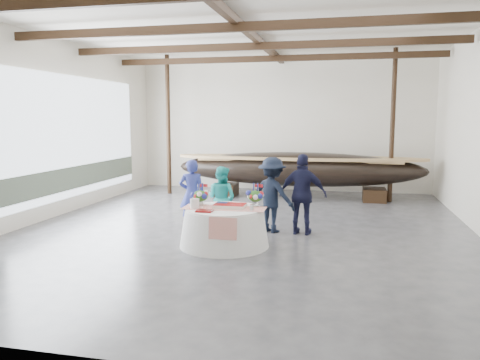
# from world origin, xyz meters

# --- Properties ---
(floor) EXTENTS (10.00, 12.00, 0.01)m
(floor) POSITION_xyz_m (0.00, 0.00, 0.00)
(floor) COLOR #3D3D42
(floor) RESTS_ON ground
(wall_back) EXTENTS (10.00, 0.02, 4.50)m
(wall_back) POSITION_xyz_m (0.00, 6.00, 2.25)
(wall_back) COLOR silver
(wall_back) RESTS_ON ground
(wall_front) EXTENTS (10.00, 0.02, 4.50)m
(wall_front) POSITION_xyz_m (0.00, -6.00, 2.25)
(wall_front) COLOR silver
(wall_front) RESTS_ON ground
(wall_left) EXTENTS (0.02, 12.00, 4.50)m
(wall_left) POSITION_xyz_m (-5.00, 0.00, 2.25)
(wall_left) COLOR silver
(wall_left) RESTS_ON ground
(ceiling) EXTENTS (10.00, 12.00, 0.01)m
(ceiling) POSITION_xyz_m (0.00, 0.00, 4.50)
(ceiling) COLOR white
(ceiling) RESTS_ON wall_back
(pavilion_structure) EXTENTS (9.80, 11.76, 4.50)m
(pavilion_structure) POSITION_xyz_m (0.00, 0.75, 4.00)
(pavilion_structure) COLOR black
(pavilion_structure) RESTS_ON ground
(open_bay) EXTENTS (0.03, 7.00, 3.20)m
(open_bay) POSITION_xyz_m (-4.95, 1.00, 1.83)
(open_bay) COLOR silver
(open_bay) RESTS_ON ground
(longboat_display) EXTENTS (7.70, 1.54, 1.44)m
(longboat_display) POSITION_xyz_m (0.75, 4.30, 0.92)
(longboat_display) COLOR black
(longboat_display) RESTS_ON ground
(banquet_table) EXTENTS (1.75, 1.75, 0.75)m
(banquet_table) POSITION_xyz_m (-0.11, -1.50, 0.38)
(banquet_table) COLOR silver
(banquet_table) RESTS_ON ground
(tabletop_items) EXTENTS (1.63, 1.03, 0.40)m
(tabletop_items) POSITION_xyz_m (-0.15, -1.34, 0.90)
(tabletop_items) COLOR red
(tabletop_items) RESTS_ON banquet_table
(guest_woman_blue) EXTENTS (0.65, 0.50, 1.58)m
(guest_woman_blue) POSITION_xyz_m (-1.17, -0.29, 0.79)
(guest_woman_blue) COLOR navy
(guest_woman_blue) RESTS_ON ground
(guest_woman_teal) EXTENTS (0.84, 0.74, 1.43)m
(guest_woman_teal) POSITION_xyz_m (-0.50, -0.21, 0.72)
(guest_woman_teal) COLOR #22B0AB
(guest_woman_teal) RESTS_ON ground
(guest_man_left) EXTENTS (1.22, 0.98, 1.65)m
(guest_man_left) POSITION_xyz_m (0.63, -0.16, 0.83)
(guest_man_left) COLOR black
(guest_man_left) RESTS_ON ground
(guest_man_right) EXTENTS (1.06, 0.52, 1.74)m
(guest_man_right) POSITION_xyz_m (1.31, -0.23, 0.87)
(guest_man_right) COLOR black
(guest_man_right) RESTS_ON ground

